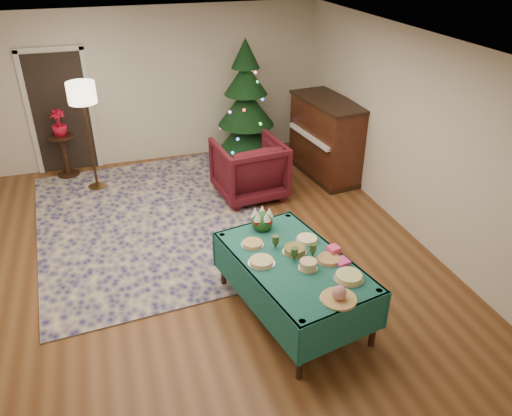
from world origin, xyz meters
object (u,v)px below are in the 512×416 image
object	(u,v)px
armchair	(249,166)
christmas_tree	(246,109)
buffet_table	(294,271)
side_table	(65,157)
gift_box	(333,250)
potted_plant	(60,129)
piano	(327,139)
floor_lamp	(83,100)

from	to	relation	value
armchair	christmas_tree	xyz separation A→B (m)	(0.34, 1.32, 0.48)
buffet_table	christmas_tree	world-z (taller)	christmas_tree
armchair	side_table	world-z (taller)	armchair
buffet_table	gift_box	distance (m)	0.48
potted_plant	christmas_tree	xyz separation A→B (m)	(3.15, -0.35, 0.13)
christmas_tree	piano	bearing A→B (deg)	-38.86
side_table	christmas_tree	bearing A→B (deg)	-6.38
floor_lamp	buffet_table	bearing A→B (deg)	-63.07
gift_box	potted_plant	world-z (taller)	potted_plant
armchair	piano	distance (m)	1.55
buffet_table	armchair	bearing A→B (deg)	82.70
gift_box	buffet_table	bearing A→B (deg)	176.98
christmas_tree	side_table	bearing A→B (deg)	173.62
floor_lamp	armchair	bearing A→B (deg)	-23.76
buffet_table	potted_plant	size ratio (longest dim) A/B	4.49
christmas_tree	piano	world-z (taller)	christmas_tree
christmas_tree	potted_plant	bearing A→B (deg)	173.62
gift_box	piano	bearing A→B (deg)	66.49
gift_box	potted_plant	distance (m)	5.39
floor_lamp	piano	xyz separation A→B (m)	(3.84, -0.64, -0.85)
potted_plant	floor_lamp	bearing A→B (deg)	-54.14
armchair	floor_lamp	size ratio (longest dim) A/B	0.58
buffet_table	piano	world-z (taller)	piano
side_table	christmas_tree	size ratio (longest dim) A/B	0.33
gift_box	side_table	world-z (taller)	gift_box
christmas_tree	floor_lamp	bearing A→B (deg)	-173.83
christmas_tree	gift_box	bearing A→B (deg)	-93.65
potted_plant	christmas_tree	bearing A→B (deg)	-6.38
buffet_table	side_table	distance (m)	5.15
gift_box	floor_lamp	xyz separation A→B (m)	(-2.42, 3.91, 0.74)
christmas_tree	piano	size ratio (longest dim) A/B	1.38
floor_lamp	side_table	xyz separation A→B (m)	(-0.46, 0.64, -1.14)
floor_lamp	christmas_tree	xyz separation A→B (m)	(2.68, 0.29, -0.51)
side_table	potted_plant	xyz separation A→B (m)	(0.00, 0.00, 0.51)
christmas_tree	buffet_table	bearing A→B (deg)	-99.65
side_table	floor_lamp	bearing A→B (deg)	-54.14
armchair	christmas_tree	world-z (taller)	christmas_tree
armchair	floor_lamp	xyz separation A→B (m)	(-2.34, 1.03, 0.99)
potted_plant	piano	bearing A→B (deg)	-16.60
armchair	piano	world-z (taller)	piano
floor_lamp	potted_plant	world-z (taller)	floor_lamp
christmas_tree	piano	xyz separation A→B (m)	(1.15, -0.93, -0.35)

